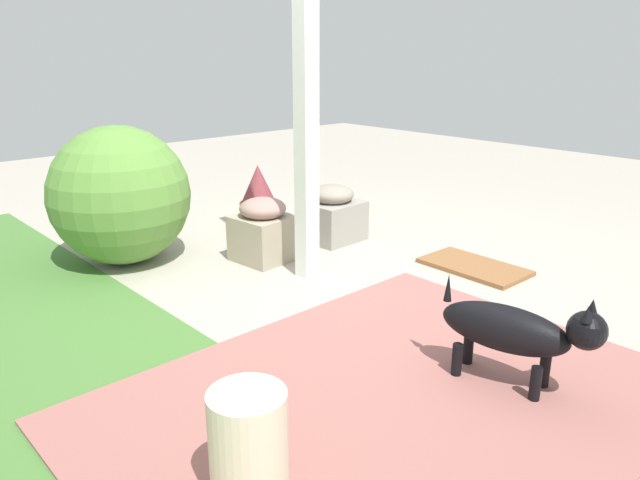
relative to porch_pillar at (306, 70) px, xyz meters
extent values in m
plane|color=#A59F8F|center=(-0.24, -0.04, -1.29)|extent=(12.00, 12.00, 0.00)
cube|color=#985E56|center=(-1.33, 0.72, -1.28)|extent=(1.80, 2.40, 0.02)
cube|color=white|center=(0.00, 0.00, 0.00)|extent=(0.11, 0.11, 2.58)
cube|color=gray|center=(0.45, -0.65, -1.14)|extent=(0.40, 0.43, 0.30)
ellipsoid|color=gray|center=(0.45, -0.65, -0.93)|extent=(0.33, 0.33, 0.15)
cube|color=#9E927A|center=(0.44, 0.02, -1.13)|extent=(0.40, 0.39, 0.32)
ellipsoid|color=gray|center=(0.44, 0.02, -0.92)|extent=(0.32, 0.32, 0.14)
sphere|color=#568737|center=(1.06, 0.74, -0.82)|extent=(0.94, 0.94, 0.94)
cylinder|color=#C16F46|center=(1.10, -0.44, -1.18)|extent=(0.31, 0.31, 0.21)
cone|color=brown|center=(1.10, -0.44, -0.92)|extent=(0.28, 0.28, 0.31)
ellipsoid|color=black|center=(-1.56, 0.25, -1.02)|extent=(0.58, 0.30, 0.20)
sphere|color=black|center=(-1.88, 0.18, -0.94)|extent=(0.16, 0.16, 0.16)
cone|color=black|center=(-1.87, 0.14, -0.85)|extent=(0.05, 0.05, 0.07)
cone|color=black|center=(-1.89, 0.23, -0.85)|extent=(0.05, 0.05, 0.07)
cylinder|color=black|center=(-1.72, 0.15, -1.21)|extent=(0.05, 0.05, 0.17)
cylinder|color=black|center=(-1.74, 0.28, -1.21)|extent=(0.05, 0.05, 0.17)
cylinder|color=black|center=(-1.38, 0.22, -1.21)|extent=(0.05, 0.05, 0.17)
cylinder|color=black|center=(-1.41, 0.35, -1.21)|extent=(0.05, 0.05, 0.17)
cone|color=black|center=(-1.30, 0.30, -0.90)|extent=(0.04, 0.04, 0.13)
cylinder|color=beige|center=(-1.42, 1.50, -1.08)|extent=(0.25, 0.25, 0.42)
cube|color=brown|center=(-0.67, -0.91, -1.28)|extent=(0.70, 0.40, 0.03)
camera|label=1|loc=(-2.74, 2.41, 0.13)|focal=33.63mm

